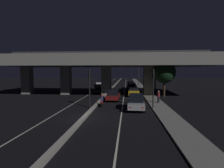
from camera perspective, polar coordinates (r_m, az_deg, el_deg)
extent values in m
plane|color=black|center=(17.27, -8.54, -10.62)|extent=(200.00, 200.00, 0.00)
cube|color=beige|center=(51.95, -3.12, -0.82)|extent=(0.12, 126.00, 0.00)
cube|color=beige|center=(51.43, 4.35, -0.88)|extent=(0.12, 126.00, 0.00)
cube|color=gray|center=(51.57, 0.59, -0.70)|extent=(0.35, 126.00, 0.27)
cube|color=slate|center=(44.63, 10.12, -1.59)|extent=(2.13, 126.00, 0.12)
cube|color=gray|center=(34.87, -14.78, 1.13)|extent=(1.73, 1.63, 5.38)
cube|color=gray|center=(33.05, 11.77, 1.03)|extent=(1.73, 1.63, 5.38)
cube|color=gray|center=(33.05, -1.87, 1.11)|extent=(1.73, 1.63, 5.38)
cube|color=gray|center=(38.27, -25.95, 1.10)|extent=(1.73, 1.63, 5.38)
cube|color=gray|center=(33.07, -1.88, 7.48)|extent=(37.22, 11.09, 1.97)
cube|color=#333335|center=(33.19, -1.89, 9.95)|extent=(37.22, 0.40, 0.90)
cylinder|color=black|center=(21.18, -7.36, -1.47)|extent=(0.14, 0.14, 4.69)
cube|color=black|center=(21.26, -7.30, 3.06)|extent=(0.30, 0.28, 0.95)
sphere|color=red|center=(21.41, -7.22, 3.86)|extent=(0.18, 0.18, 0.18)
sphere|color=black|center=(21.41, -7.21, 3.07)|extent=(0.18, 0.18, 0.18)
sphere|color=black|center=(21.42, -7.20, 2.27)|extent=(0.18, 0.18, 0.18)
cylinder|color=black|center=(20.91, 13.31, -1.58)|extent=(0.14, 0.14, 4.71)
cube|color=black|center=(20.99, 13.31, 3.03)|extent=(0.30, 0.28, 0.95)
sphere|color=red|center=(21.14, 13.27, 3.84)|extent=(0.18, 0.18, 0.18)
sphere|color=black|center=(21.14, 13.25, 3.04)|extent=(0.18, 0.18, 0.18)
sphere|color=black|center=(21.15, 13.24, 2.23)|extent=(0.18, 0.18, 0.18)
cylinder|color=#2D2D30|center=(55.39, 8.70, 3.18)|extent=(0.18, 0.18, 7.22)
cylinder|color=#2D2D30|center=(55.39, 7.52, 6.77)|extent=(2.34, 0.10, 0.10)
ellipsoid|color=#F2B759|center=(55.35, 6.31, 6.68)|extent=(0.56, 0.32, 0.24)
cube|color=gray|center=(20.43, 7.81, -6.46)|extent=(1.94, 4.35, 0.65)
cube|color=black|center=(20.31, 7.83, -4.47)|extent=(1.67, 2.62, 0.79)
cylinder|color=black|center=(21.88, 5.40, -6.60)|extent=(0.22, 0.67, 0.66)
cylinder|color=black|center=(21.92, 10.06, -6.63)|extent=(0.22, 0.67, 0.66)
cylinder|color=black|center=(19.11, 5.20, -8.15)|extent=(0.22, 0.67, 0.66)
cylinder|color=black|center=(19.14, 10.57, -8.18)|extent=(0.22, 0.67, 0.66)
cube|color=red|center=(18.30, 5.95, -7.56)|extent=(0.18, 0.04, 0.11)
cube|color=red|center=(18.33, 9.95, -7.58)|extent=(0.18, 0.04, 0.11)
cube|color=#591414|center=(26.63, 0.43, -4.09)|extent=(1.94, 4.21, 0.60)
cube|color=black|center=(26.54, 0.43, -2.64)|extent=(1.68, 2.54, 0.75)
cylinder|color=black|center=(28.13, -1.08, -4.28)|extent=(0.22, 0.61, 0.61)
cylinder|color=black|center=(27.94, 2.56, -4.33)|extent=(0.22, 0.61, 0.61)
cylinder|color=black|center=(25.44, -1.91, -5.16)|extent=(0.22, 0.61, 0.61)
cylinder|color=black|center=(25.24, 2.12, -5.23)|extent=(0.22, 0.61, 0.61)
cube|color=red|center=(24.65, -1.58, -4.67)|extent=(0.18, 0.04, 0.11)
cube|color=red|center=(24.50, 1.39, -4.72)|extent=(0.18, 0.04, 0.11)
cube|color=gold|center=(32.03, 7.11, -2.64)|extent=(1.94, 4.68, 0.71)
cube|color=black|center=(31.86, 7.12, -1.63)|extent=(1.66, 1.89, 0.45)
cylinder|color=black|center=(33.59, 5.52, -2.93)|extent=(0.21, 0.63, 0.63)
cylinder|color=black|center=(33.62, 8.60, -2.95)|extent=(0.21, 0.63, 0.63)
cylinder|color=black|center=(30.55, 5.46, -3.62)|extent=(0.21, 0.63, 0.63)
cylinder|color=black|center=(30.59, 8.85, -3.64)|extent=(0.21, 0.63, 0.63)
cube|color=red|center=(29.71, 5.94, -3.08)|extent=(0.18, 0.03, 0.11)
cube|color=red|center=(29.73, 8.44, -3.09)|extent=(0.18, 0.03, 0.11)
cube|color=black|center=(38.86, 6.60, -1.52)|extent=(1.82, 4.40, 0.63)
cube|color=black|center=(38.90, 6.61, -0.37)|extent=(1.57, 3.18, 0.92)
cylinder|color=black|center=(40.33, 5.45, -1.76)|extent=(0.22, 0.65, 0.64)
cylinder|color=black|center=(40.32, 7.77, -1.78)|extent=(0.22, 0.65, 0.64)
cylinder|color=black|center=(37.48, 5.34, -2.20)|extent=(0.22, 0.65, 0.64)
cylinder|color=black|center=(37.47, 7.83, -2.22)|extent=(0.22, 0.65, 0.64)
cube|color=red|center=(36.69, 5.66, -1.79)|extent=(0.18, 0.04, 0.11)
cube|color=red|center=(36.69, 7.49, -1.81)|extent=(0.18, 0.04, 0.11)
cube|color=#515459|center=(45.98, 6.14, -0.68)|extent=(1.93, 4.06, 0.62)
cube|color=black|center=(46.02, 6.15, 0.27)|extent=(1.67, 2.93, 0.90)
cylinder|color=black|center=(47.34, 5.16, -0.92)|extent=(0.23, 0.64, 0.63)
cylinder|color=black|center=(47.29, 7.21, -0.94)|extent=(0.23, 0.64, 0.63)
cylinder|color=black|center=(44.73, 5.00, -1.20)|extent=(0.23, 0.64, 0.63)
cylinder|color=black|center=(44.68, 7.18, -1.22)|extent=(0.23, 0.64, 0.63)
cube|color=red|center=(44.00, 5.27, -0.84)|extent=(0.18, 0.04, 0.11)
cube|color=red|center=(43.97, 6.86, -0.86)|extent=(0.18, 0.04, 0.11)
cube|color=black|center=(35.46, -4.33, -1.96)|extent=(1.85, 4.08, 0.76)
cube|color=black|center=(35.39, -4.34, -0.76)|extent=(1.57, 2.47, 0.73)
cylinder|color=black|center=(34.11, -3.23, -2.83)|extent=(0.23, 0.61, 0.60)
cylinder|color=black|center=(34.30, -5.92, -2.81)|extent=(0.23, 0.61, 0.60)
cylinder|color=black|center=(36.72, -2.85, -2.34)|extent=(0.23, 0.61, 0.60)
cylinder|color=black|center=(36.90, -5.35, -2.33)|extent=(0.23, 0.61, 0.60)
cube|color=white|center=(37.40, -3.10, -1.82)|extent=(0.18, 0.04, 0.11)
cube|color=white|center=(37.52, -4.87, -1.81)|extent=(0.18, 0.04, 0.11)
cube|color=black|center=(45.66, -2.13, -0.63)|extent=(1.95, 4.21, 0.76)
cube|color=black|center=(45.50, -2.14, 0.39)|extent=(1.70, 3.04, 0.88)
cylinder|color=black|center=(44.24, -1.13, -1.27)|extent=(0.21, 0.59, 0.59)
cylinder|color=black|center=(44.44, -3.48, -1.26)|extent=(0.21, 0.59, 0.59)
cylinder|color=black|center=(46.97, -0.84, -0.97)|extent=(0.21, 0.59, 0.59)
cylinder|color=black|center=(47.16, -3.06, -0.95)|extent=(0.21, 0.59, 0.59)
cube|color=white|center=(47.69, -1.09, -0.57)|extent=(0.18, 0.03, 0.11)
cube|color=white|center=(47.82, -2.65, -0.56)|extent=(0.18, 0.03, 0.11)
cube|color=silver|center=(57.78, -3.97, 0.30)|extent=(1.73, 4.67, 0.68)
cube|color=black|center=(57.62, -3.99, 1.09)|extent=(1.52, 3.37, 0.93)
cylinder|color=black|center=(56.17, -3.36, -0.15)|extent=(0.21, 0.61, 0.61)
cylinder|color=black|center=(56.42, -5.03, -0.14)|extent=(0.21, 0.61, 0.61)
cylinder|color=black|center=(59.21, -2.95, 0.06)|extent=(0.21, 0.61, 0.61)
cylinder|color=black|center=(59.45, -4.53, 0.07)|extent=(0.21, 0.61, 0.61)
cube|color=white|center=(60.02, -3.08, 0.34)|extent=(0.18, 0.03, 0.11)
cube|color=white|center=(60.18, -4.20, 0.35)|extent=(0.18, 0.03, 0.11)
cylinder|color=black|center=(23.01, -3.22, -6.13)|extent=(0.12, 0.62, 0.61)
cylinder|color=black|center=(21.67, -3.48, -6.76)|extent=(0.14, 0.62, 0.61)
cube|color=maroon|center=(22.30, -3.35, -5.88)|extent=(0.31, 1.06, 0.32)
cylinder|color=navy|center=(22.23, -3.35, -4.79)|extent=(0.34, 0.34, 0.54)
sphere|color=#B21919|center=(22.18, -3.35, -3.80)|extent=(0.24, 0.24, 0.24)
cube|color=red|center=(21.58, -3.49, -6.21)|extent=(0.08, 0.04, 0.08)
cylinder|color=black|center=(24.82, 14.93, -5.02)|extent=(0.29, 0.29, 0.79)
cylinder|color=maroon|center=(24.72, 14.96, -3.36)|extent=(0.34, 0.34, 0.66)
sphere|color=tan|center=(24.67, 14.98, -2.36)|extent=(0.21, 0.21, 0.21)
cylinder|color=#38281C|center=(30.99, 16.65, -1.56)|extent=(0.35, 0.35, 2.89)
sphere|color=black|center=(30.85, 16.76, 3.71)|extent=(3.74, 3.74, 3.74)
cylinder|color=#2D2116|center=(41.05, 13.89, 0.17)|extent=(0.32, 0.32, 3.39)
sphere|color=black|center=(40.97, 13.97, 5.01)|extent=(4.72, 4.72, 4.72)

